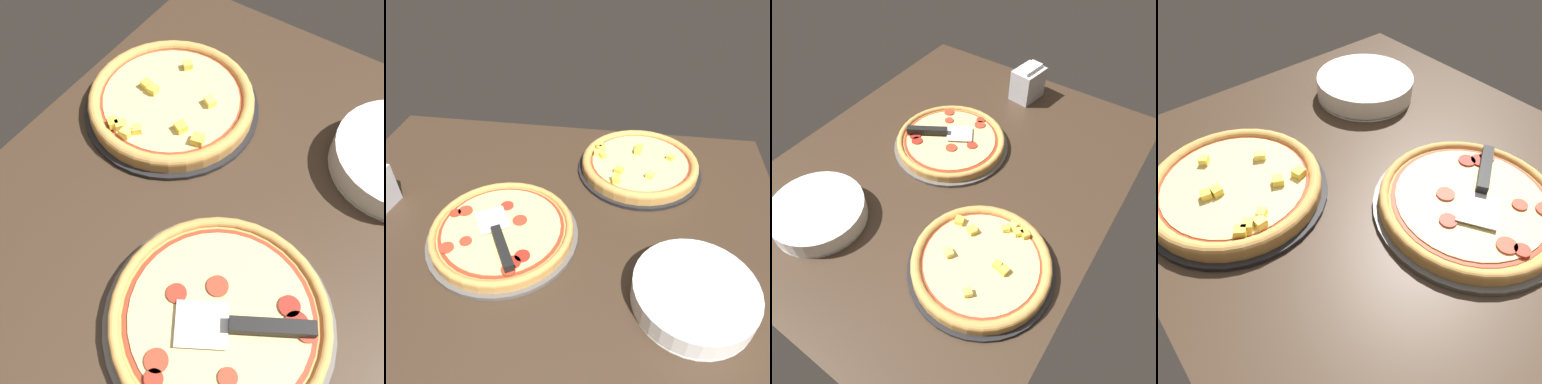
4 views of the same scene
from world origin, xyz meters
TOP-DOWN VIEW (x-y plane):
  - ground_plane at (0.00, 0.00)cm, footprint 124.50×97.73cm
  - pizza_pan_front at (-9.16, -6.05)cm, footprint 37.15×37.15cm
  - pizza_front at (-9.18, -6.07)cm, footprint 34.92×34.92cm
  - pizza_pan_back at (23.51, 26.59)cm, footprint 36.84×36.84cm
  - pizza_back at (23.46, 26.58)cm, footprint 34.63×34.63cm
  - serving_spatula at (-7.61, -11.80)cm, footprint 14.87×20.51cm
  - plate_stack at (35.52, -18.32)cm, footprint 25.67×25.67cm

SIDE VIEW (x-z plane):
  - ground_plane at x=0.00cm, z-range -3.60..0.00cm
  - pizza_pan_front at x=-9.16cm, z-range 0.00..1.00cm
  - pizza_pan_back at x=23.51cm, z-range 0.00..1.00cm
  - pizza_front at x=-9.18cm, z-range 1.09..3.98cm
  - pizza_back at x=23.46cm, z-range 0.69..4.79cm
  - plate_stack at x=35.52cm, z-range 0.00..5.60cm
  - serving_spatula at x=-7.61cm, z-range 3.72..5.72cm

